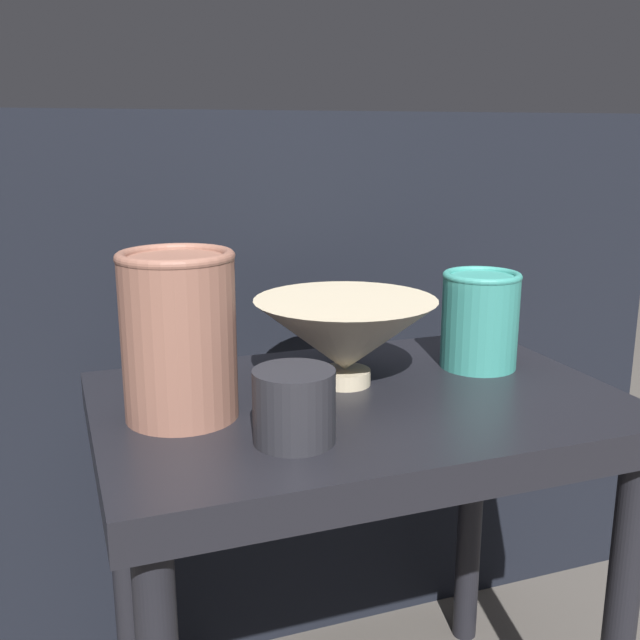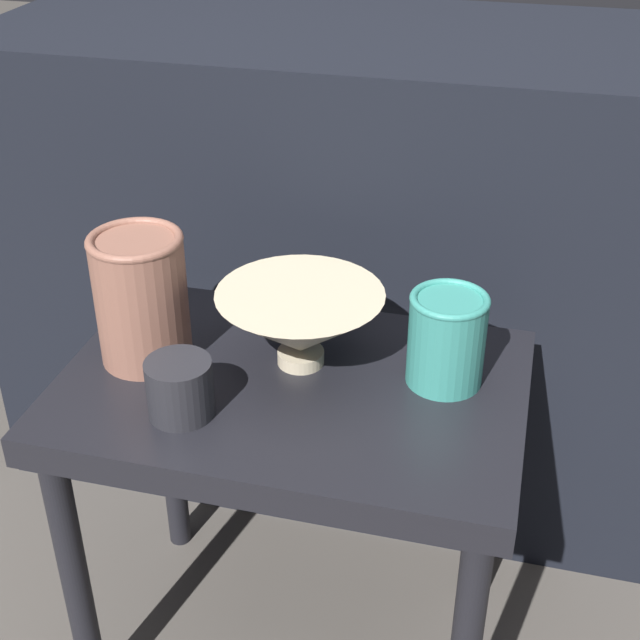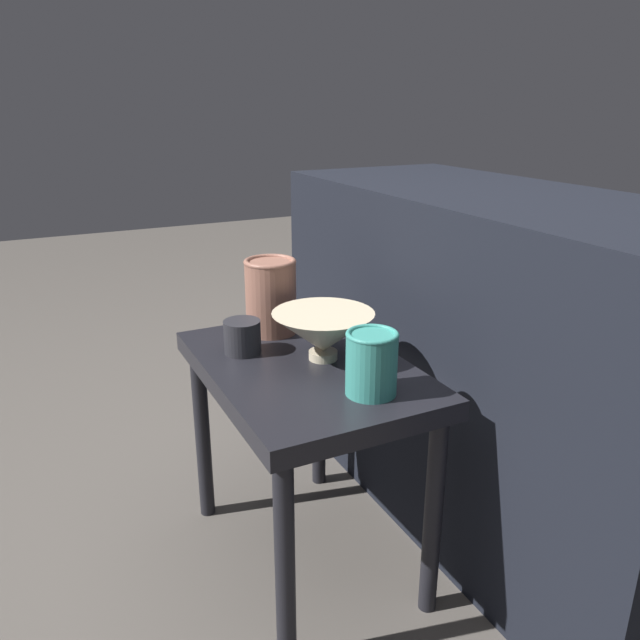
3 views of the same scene
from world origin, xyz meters
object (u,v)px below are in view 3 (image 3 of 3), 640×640
(bowl, at_px, (323,332))
(vase_textured_left, at_px, (271,295))
(vase_colorful_right, at_px, (372,362))
(cup, at_px, (242,337))

(bowl, xyz_separation_m, vase_textured_left, (-0.19, -0.04, 0.03))
(bowl, bearing_deg, vase_textured_left, -169.66)
(bowl, relative_size, vase_colorful_right, 1.75)
(vase_textured_left, xyz_separation_m, vase_colorful_right, (0.37, 0.04, -0.03))
(vase_textured_left, bearing_deg, vase_colorful_right, 6.31)
(bowl, distance_m, vase_textured_left, 0.20)
(bowl, bearing_deg, vase_colorful_right, 1.98)
(bowl, xyz_separation_m, vase_colorful_right, (0.18, 0.01, 0.00))
(vase_colorful_right, relative_size, cup, 1.53)
(vase_textured_left, bearing_deg, cup, -49.16)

